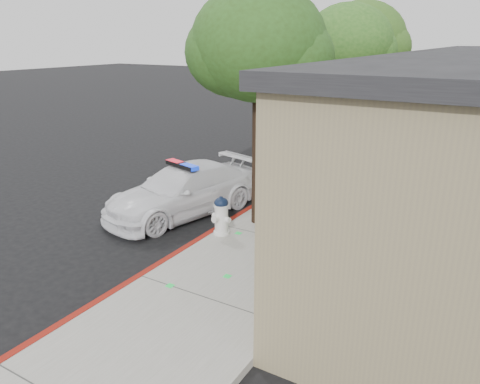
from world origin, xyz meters
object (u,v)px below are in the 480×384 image
police_car (183,190)px  fire_hydrant (221,215)px  street_tree_far (362,42)px  street_tree_near (258,49)px  street_tree_mid (348,46)px

police_car → fire_hydrant: (1.83, -0.92, -0.05)m
police_car → street_tree_far: (2.40, 7.41, 3.78)m
fire_hydrant → street_tree_far: (0.57, 8.32, 3.83)m
fire_hydrant → street_tree_near: (0.36, 1.08, 3.74)m
fire_hydrant → police_car: bearing=163.9°
fire_hydrant → street_tree_mid: (0.53, 6.87, 3.72)m
police_car → fire_hydrant: police_car is taller
street_tree_far → fire_hydrant: bearing=-93.9°
police_car → street_tree_mid: size_ratio=0.88×
police_car → fire_hydrant: bearing=-11.0°
fire_hydrant → street_tree_mid: street_tree_mid is taller
fire_hydrant → street_tree_near: bearing=82.2°
fire_hydrant → street_tree_mid: 7.83m
street_tree_mid → street_tree_far: 1.46m
police_car → street_tree_near: street_tree_near is taller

